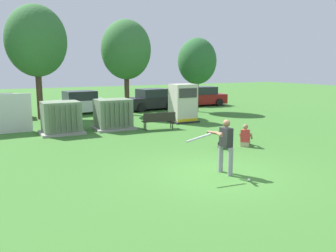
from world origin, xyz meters
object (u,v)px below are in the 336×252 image
object	(u,v)px
sports_ball	(249,180)
parked_car_rightmost	(202,97)
transformer_west	(61,118)
transformer_mid_west	(113,115)
park_bench	(159,119)
parked_car_right_of_center	(151,100)
batter	(224,144)
generator_enclosure	(183,103)
parked_car_left_of_center	(79,103)
backpack	(222,143)
seated_spectator	(245,137)

from	to	relation	value
sports_ball	parked_car_rightmost	xyz separation A→B (m)	(9.76, 17.48, 0.71)
transformer_west	parked_car_rightmost	bearing A→B (deg)	28.97
transformer_mid_west	parked_car_rightmost	distance (m)	12.73
park_bench	parked_car_right_of_center	bearing A→B (deg)	67.99
sports_ball	parked_car_right_of_center	world-z (taller)	parked_car_right_of_center
park_bench	sports_ball	bearing A→B (deg)	-99.26
transformer_west	batter	xyz separation A→B (m)	(3.19, -9.25, 0.19)
park_bench	batter	size ratio (longest dim) A/B	1.06
sports_ball	parked_car_rightmost	distance (m)	20.03
generator_enclosure	parked_car_left_of_center	world-z (taller)	generator_enclosure
generator_enclosure	transformer_west	bearing A→B (deg)	-177.29
parked_car_rightmost	sports_ball	bearing A→B (deg)	-119.17
sports_ball	generator_enclosure	bearing A→B (deg)	69.91
backpack	parked_car_rightmost	xyz separation A→B (m)	(7.98, 13.71, 0.54)
batter	seated_spectator	world-z (taller)	batter
backpack	parked_car_left_of_center	bearing A→B (deg)	101.11
transformer_west	parked_car_rightmost	size ratio (longest dim) A/B	0.48
transformer_mid_west	parked_car_right_of_center	world-z (taller)	same
transformer_mid_west	park_bench	distance (m)	2.49
transformer_mid_west	seated_spectator	distance (m)	7.48
seated_spectator	backpack	distance (m)	1.19
generator_enclosure	parked_car_rightmost	size ratio (longest dim) A/B	0.53
transformer_mid_west	generator_enclosure	world-z (taller)	generator_enclosure
batter	seated_spectator	bearing A→B (deg)	40.81
batter	parked_car_right_of_center	xyz separation A→B (m)	(4.91, 16.00, -0.22)
generator_enclosure	park_bench	distance (m)	2.92
park_bench	backpack	distance (m)	5.21
generator_enclosure	parked_car_right_of_center	bearing A→B (deg)	82.58
backpack	parked_car_right_of_center	world-z (taller)	parked_car_right_of_center
parked_car_left_of_center	backpack	bearing A→B (deg)	-78.89
batter	parked_car_rightmost	world-z (taller)	batter
transformer_mid_west	generator_enclosure	distance (m)	4.56
seated_spectator	backpack	bearing A→B (deg)	175.97
park_bench	seated_spectator	world-z (taller)	seated_spectator
generator_enclosure	sports_ball	world-z (taller)	generator_enclosure
sports_ball	parked_car_right_of_center	bearing A→B (deg)	74.54
generator_enclosure	parked_car_right_of_center	world-z (taller)	generator_enclosure
generator_enclosure	backpack	xyz separation A→B (m)	(-2.07, -6.76, -0.92)
transformer_west	parked_car_left_of_center	distance (m)	7.44
sports_ball	backpack	world-z (taller)	backpack
seated_spectator	backpack	xyz separation A→B (m)	(-1.18, 0.08, -0.16)
park_bench	sports_ball	size ratio (longest dim) A/B	20.40
parked_car_left_of_center	parked_car_rightmost	distance (m)	10.61
backpack	parked_car_right_of_center	xyz separation A→B (m)	(2.90, 13.17, 0.54)
transformer_mid_west	parked_car_rightmost	bearing A→B (deg)	34.88
park_bench	parked_car_rightmost	distance (m)	11.90
transformer_west	parked_car_right_of_center	distance (m)	10.55
batter	sports_ball	distance (m)	1.34
parked_car_left_of_center	parked_car_rightmost	size ratio (longest dim) A/B	1.00
generator_enclosure	sports_ball	distance (m)	11.26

